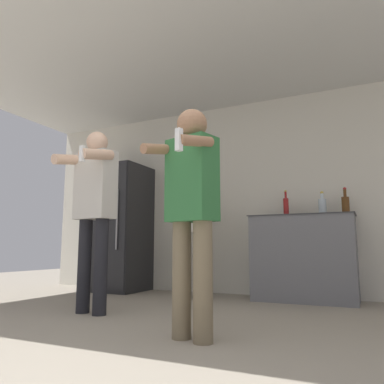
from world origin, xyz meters
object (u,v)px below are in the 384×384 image
object	(u,v)px
refrigerator	(119,228)
person_woman_foreground	(191,204)
bottle_brown_liquor	(286,206)
person_spectator_back	(195,216)
person_man_side	(94,202)
bottle_amber_bourbon	(322,206)
bottle_short_whiskey	(346,204)

from	to	relation	value
refrigerator	person_woman_foreground	world-z (taller)	refrigerator
bottle_brown_liquor	person_woman_foreground	distance (m)	2.27
person_woman_foreground	person_spectator_back	world-z (taller)	person_spectator_back
refrigerator	bottle_brown_liquor	xyz separation A→B (m)	(2.35, 0.14, 0.21)
bottle_brown_liquor	person_man_side	size ratio (longest dim) A/B	0.19
person_man_side	person_spectator_back	size ratio (longest dim) A/B	1.08
refrigerator	bottle_amber_bourbon	bearing A→B (deg)	2.81
bottle_brown_liquor	person_spectator_back	xyz separation A→B (m)	(-0.98, -0.51, -0.12)
bottle_brown_liquor	bottle_amber_bourbon	bearing A→B (deg)	-0.00
bottle_brown_liquor	refrigerator	bearing A→B (deg)	-176.69
bottle_brown_liquor	bottle_amber_bourbon	world-z (taller)	bottle_brown_liquor
bottle_short_whiskey	person_man_side	world-z (taller)	person_man_side
person_woman_foreground	bottle_short_whiskey	bearing A→B (deg)	69.20
person_man_side	refrigerator	bearing A→B (deg)	119.13
bottle_brown_liquor	person_spectator_back	bearing A→B (deg)	-152.57
bottle_short_whiskey	person_spectator_back	bearing A→B (deg)	-162.83
bottle_amber_bourbon	bottle_brown_liquor	bearing A→B (deg)	180.00
bottle_brown_liquor	bottle_short_whiskey	bearing A→B (deg)	-0.00
bottle_amber_bourbon	person_spectator_back	bearing A→B (deg)	-160.00
person_woman_foreground	person_man_side	world-z (taller)	person_man_side
bottle_short_whiskey	bottle_brown_liquor	bearing A→B (deg)	180.00
person_man_side	person_woman_foreground	bearing A→B (deg)	-21.56
bottle_brown_liquor	person_spectator_back	world-z (taller)	person_spectator_back
bottle_short_whiskey	person_spectator_back	size ratio (longest dim) A/B	0.20
refrigerator	person_man_side	size ratio (longest dim) A/B	1.03
person_spectator_back	bottle_amber_bourbon	bearing A→B (deg)	20.00
refrigerator	bottle_short_whiskey	bearing A→B (deg)	2.58
bottle_brown_liquor	person_spectator_back	size ratio (longest dim) A/B	0.20
bottle_brown_liquor	bottle_amber_bourbon	distance (m)	0.42
refrigerator	bottle_brown_liquor	bearing A→B (deg)	3.31
bottle_brown_liquor	person_man_side	bearing A→B (deg)	-129.33
refrigerator	bottle_brown_liquor	distance (m)	2.36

